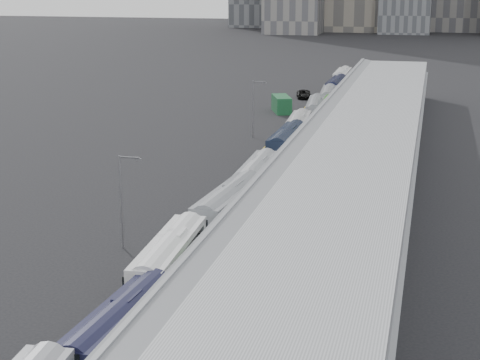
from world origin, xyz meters
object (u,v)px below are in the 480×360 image
(bus_5, at_px, (287,146))
(bus_10, at_px, (342,80))
(street_lamp_near, at_px, (123,195))
(street_lamp_far, at_px, (254,105))
(bus_4, at_px, (257,179))
(bus_8, at_px, (329,99))
(bus_3, at_px, (229,211))
(bus_6, at_px, (298,131))
(bus_1, at_px, (119,335))
(bus_7, at_px, (316,112))
(bus_2, at_px, (170,265))
(shipping_container, at_px, (282,104))
(bus_9, at_px, (337,90))
(suv, at_px, (304,94))

(bus_5, height_order, bus_10, bus_5)
(street_lamp_near, xyz_separation_m, street_lamp_far, (0.28, 49.86, 0.02))
(bus_4, relative_size, bus_8, 0.99)
(bus_5, height_order, street_lamp_near, street_lamp_near)
(bus_3, relative_size, bus_6, 1.07)
(bus_1, height_order, bus_4, bus_4)
(bus_3, bearing_deg, bus_7, 94.52)
(bus_2, bearing_deg, bus_10, 87.00)
(bus_1, distance_m, shipping_container, 91.67)
(bus_1, bearing_deg, bus_10, 93.36)
(bus_9, bearing_deg, suv, -164.19)
(bus_3, distance_m, bus_9, 82.98)
(bus_5, relative_size, suv, 2.41)
(bus_3, height_order, bus_5, bus_3)
(bus_8, bearing_deg, bus_7, -95.34)
(bus_1, xyz_separation_m, bus_9, (0.02, 109.77, 0.11))
(bus_3, xyz_separation_m, bus_8, (-0.00, 71.05, -0.15))
(street_lamp_near, xyz_separation_m, suv, (1.33, 88.88, -3.97))
(bus_9, xyz_separation_m, shipping_container, (-7.18, -18.37, -0.24))
(bus_6, relative_size, shipping_container, 1.97)
(bus_4, bearing_deg, bus_5, 88.18)
(bus_2, distance_m, bus_4, 27.44)
(suv, bearing_deg, street_lamp_near, -104.02)
(bus_2, xyz_separation_m, bus_4, (0.69, 27.43, -0.10))
(bus_9, relative_size, shipping_container, 2.02)
(bus_8, distance_m, shipping_container, 9.68)
(shipping_container, bearing_deg, bus_3, -103.60)
(bus_9, bearing_deg, street_lamp_far, -98.90)
(shipping_container, bearing_deg, bus_9, 48.69)
(bus_8, bearing_deg, bus_6, -95.08)
(street_lamp_far, bearing_deg, bus_5, -60.67)
(shipping_container, bearing_deg, bus_2, -105.39)
(bus_8, xyz_separation_m, bus_10, (-0.68, 26.91, 0.08))
(bus_6, xyz_separation_m, bus_8, (0.37, 30.41, -0.04))
(shipping_container, bearing_deg, bus_7, -67.97)
(bus_1, distance_m, bus_9, 109.77)
(bus_2, bearing_deg, street_lamp_far, 93.29)
(bus_4, xyz_separation_m, suv, (-5.85, 68.70, -0.75))
(bus_9, bearing_deg, bus_5, -88.94)
(bus_6, distance_m, shipping_container, 24.93)
(street_lamp_far, bearing_deg, bus_9, 80.20)
(bus_3, bearing_deg, bus_10, 94.68)
(bus_2, distance_m, shipping_container, 79.60)
(bus_7, xyz_separation_m, bus_8, (0.24, 14.20, -0.02))
(bus_9, height_order, street_lamp_far, street_lamp_far)
(street_lamp_near, bearing_deg, bus_9, 85.39)
(bus_3, distance_m, bus_5, 29.63)
(bus_3, height_order, suv, bus_3)
(street_lamp_near, bearing_deg, street_lamp_far, 89.68)
(bus_2, xyz_separation_m, bus_10, (0.17, 112.71, -0.01))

